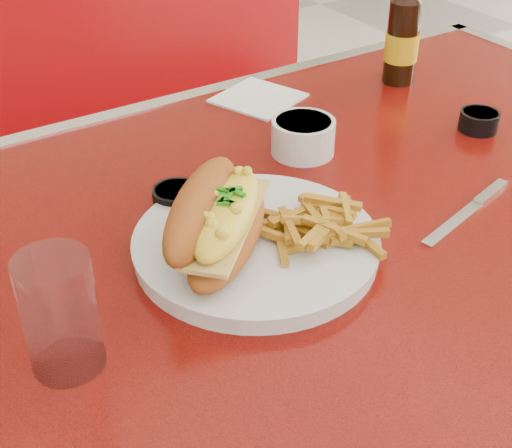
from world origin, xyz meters
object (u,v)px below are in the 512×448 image
gravy_ramekin (303,136)px  sauce_cup_left (176,198)px  diner_table (349,292)px  booth_bench_far (132,216)px  fork (306,222)px  water_tumbler (60,314)px  mac_hoagie (218,219)px  beer_bottle (403,35)px  sauce_cup_right (479,120)px  dinner_plate (256,245)px  knife (474,206)px

gravy_ramekin → sauce_cup_left: 0.22m
diner_table → booth_bench_far: booth_bench_far is taller
diner_table → fork: (-0.11, -0.04, 0.18)m
diner_table → booth_bench_far: size_ratio=1.03×
booth_bench_far → water_tumbler: bearing=-115.3°
mac_hoagie → fork: bearing=-49.9°
gravy_ramekin → beer_bottle: (0.29, 0.12, 0.06)m
booth_bench_far → sauce_cup_right: booth_bench_far is taller
gravy_ramekin → dinner_plate: bearing=-138.2°
booth_bench_far → water_tumbler: booth_bench_far is taller
booth_bench_far → beer_bottle: bearing=-61.6°
booth_bench_far → mac_hoagie: booth_bench_far is taller
knife → booth_bench_far: bearing=82.2°
fork → sauce_cup_right: bearing=-73.2°
beer_bottle → water_tumbler: 0.80m
dinner_plate → sauce_cup_left: (-0.03, 0.13, 0.01)m
diner_table → dinner_plate: (-0.18, -0.03, 0.17)m
booth_bench_far → gravy_ramekin: 0.85m
sauce_cup_left → knife: size_ratio=0.36×
diner_table → water_tumbler: size_ratio=10.13×
dinner_plate → water_tumbler: 0.25m
fork → water_tumbler: water_tumbler is taller
sauce_cup_right → knife: sauce_cup_right is taller
dinner_plate → fork: 0.07m
mac_hoagie → sauce_cup_right: (0.50, 0.07, -0.04)m
sauce_cup_left → water_tumbler: 0.28m
sauce_cup_right → gravy_ramekin: bearing=162.1°
booth_bench_far → knife: bearing=-83.3°
dinner_plate → sauce_cup_left: sauce_cup_left is taller
beer_bottle → knife: (-0.19, -0.36, -0.08)m
knife → water_tumbler: bearing=163.7°
booth_bench_far → gravy_ramekin: booth_bench_far is taller
booth_bench_far → fork: size_ratio=7.14×
diner_table → water_tumbler: 0.48m
fork → knife: bearing=-102.3°
gravy_ramekin → sauce_cup_right: size_ratio=1.72×
booth_bench_far → knife: booth_bench_far is taller
mac_hoagie → knife: 0.34m
booth_bench_far → gravy_ramekin: bearing=-89.2°
mac_hoagie → knife: mac_hoagie is taller
mac_hoagie → fork: size_ratio=1.31×
gravy_ramekin → water_tumbler: 0.49m
booth_bench_far → knife: (0.11, -0.91, 0.49)m
beer_bottle → gravy_ramekin: bearing=-157.6°
fork → sauce_cup_right: 0.40m
mac_hoagie → gravy_ramekin: mac_hoagie is taller
booth_bench_far → fork: booth_bench_far is taller
dinner_plate → mac_hoagie: 0.07m
booth_bench_far → sauce_cup_left: size_ratio=17.29×
booth_bench_far → dinner_plate: booth_bench_far is taller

